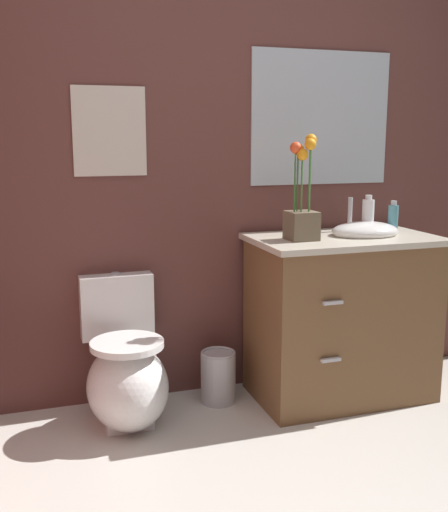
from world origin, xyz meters
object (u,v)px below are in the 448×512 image
object	(u,v)px
lotion_bottle	(393,218)
wall_mirror	(321,118)
flower_vase	(302,204)
soap_bottle	(368,216)
vanity_cabinet	(342,315)
wall_poster	(110,131)
trash_bin	(218,376)
toilet	(126,374)

from	to	relation	value
lotion_bottle	wall_mirror	xyz separation A→B (m)	(-0.30, 0.26, 0.52)
flower_vase	soap_bottle	distance (m)	0.42
vanity_cabinet	wall_poster	xyz separation A→B (m)	(-1.13, 0.29, 0.94)
soap_bottle	wall_mirror	xyz separation A→B (m)	(-0.15, 0.26, 0.50)
flower_vase	soap_bottle	size ratio (longest dim) A/B	2.52
trash_bin	wall_poster	bearing A→B (deg)	159.92
soap_bottle	wall_mirror	bearing A→B (deg)	120.53
flower_vase	wall_mirror	bearing A→B (deg)	51.74
trash_bin	wall_mirror	bearing A→B (deg)	15.66
flower_vase	trash_bin	size ratio (longest dim) A/B	1.88
vanity_cabinet	flower_vase	xyz separation A→B (m)	(-0.26, -0.03, 0.59)
toilet	trash_bin	size ratio (longest dim) A/B	2.54
vanity_cabinet	lotion_bottle	distance (m)	0.58
soap_bottle	wall_poster	bearing A→B (deg)	168.52
flower_vase	wall_poster	size ratio (longest dim) A/B	1.20
vanity_cabinet	wall_mirror	size ratio (longest dim) A/B	1.29
soap_bottle	lotion_bottle	distance (m)	0.15
flower_vase	vanity_cabinet	bearing A→B (deg)	6.01
wall_mirror	vanity_cabinet	bearing A→B (deg)	-89.47
soap_bottle	wall_poster	size ratio (longest dim) A/B	0.48
toilet	soap_bottle	bearing A→B (deg)	0.34
lotion_bottle	wall_poster	xyz separation A→B (m)	(-1.43, 0.26, 0.45)
toilet	wall_poster	world-z (taller)	wall_poster
vanity_cabinet	flower_vase	size ratio (longest dim) A/B	2.03
vanity_cabinet	wall_poster	distance (m)	1.50
lotion_bottle	wall_poster	size ratio (longest dim) A/B	0.40
soap_bottle	wall_poster	xyz separation A→B (m)	(-1.28, 0.26, 0.43)
wall_poster	wall_mirror	size ratio (longest dim) A/B	0.53
soap_bottle	trash_bin	world-z (taller)	soap_bottle
toilet	wall_mirror	size ratio (longest dim) A/B	0.86
toilet	flower_vase	distance (m)	1.18
vanity_cabinet	wall_mirror	bearing A→B (deg)	90.53
wall_poster	flower_vase	bearing A→B (deg)	-20.17
wall_poster	toilet	bearing A→B (deg)	-90.00
lotion_bottle	trash_bin	distance (m)	1.24
lotion_bottle	flower_vase	bearing A→B (deg)	-173.85
trash_bin	wall_mirror	xyz separation A→B (m)	(0.64, 0.18, 1.31)
toilet	lotion_bottle	world-z (taller)	lotion_bottle
lotion_bottle	toilet	bearing A→B (deg)	-179.73
toilet	wall_poster	xyz separation A→B (m)	(-0.00, 0.27, 1.13)
flower_vase	soap_bottle	xyz separation A→B (m)	(0.41, 0.06, -0.08)
lotion_bottle	trash_bin	world-z (taller)	lotion_bottle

